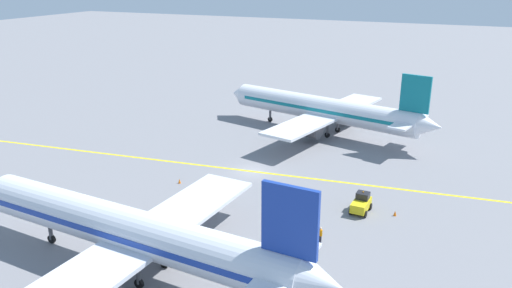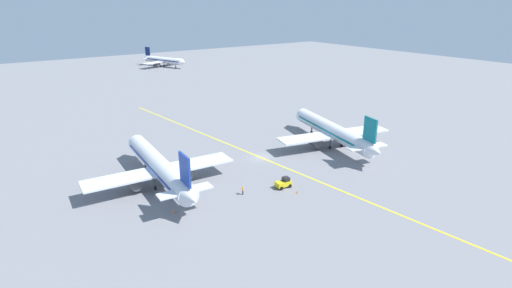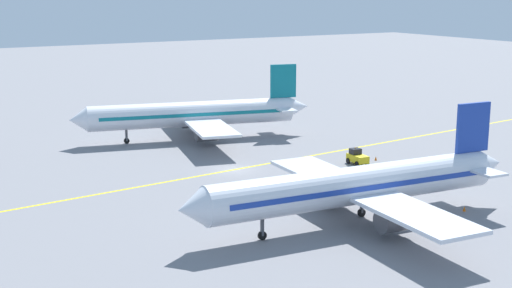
{
  "view_description": "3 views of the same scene",
  "coord_description": "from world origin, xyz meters",
  "px_view_note": "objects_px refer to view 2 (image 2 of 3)",
  "views": [
    {
      "loc": [
        -52.26,
        -23.39,
        23.48
      ],
      "look_at": [
        0.25,
        -0.41,
        3.58
      ],
      "focal_mm": 35.0,
      "sensor_mm": 36.0,
      "label": 1
    },
    {
      "loc": [
        -48.91,
        -66.96,
        32.81
      ],
      "look_at": [
        -2.25,
        -1.21,
        4.05
      ],
      "focal_mm": 28.0,
      "sensor_mm": 36.0,
      "label": 2
    },
    {
      "loc": [
        -74.21,
        40.37,
        21.81
      ],
      "look_at": [
        0.96,
        -3.66,
        2.63
      ],
      "focal_mm": 50.0,
      "sensor_mm": 36.0,
      "label": 3
    }
  ],
  "objects_px": {
    "airplane_adjacent_stand": "(333,131)",
    "baggage_tug_white": "(284,183)",
    "airplane_at_gate": "(159,167)",
    "ground_crew_worker": "(243,190)",
    "traffic_cone_near_nose": "(297,192)",
    "traffic_cone_mid_apron": "(175,211)",
    "traffic_cone_by_wingtip": "(221,154)",
    "airplane_distant_taxiing": "(163,60)"
  },
  "relations": [
    {
      "from": "baggage_tug_white",
      "to": "traffic_cone_mid_apron",
      "type": "xyz_separation_m",
      "value": [
        -20.72,
        2.85,
        -0.63
      ]
    },
    {
      "from": "airplane_at_gate",
      "to": "ground_crew_worker",
      "type": "height_order",
      "value": "airplane_at_gate"
    },
    {
      "from": "airplane_at_gate",
      "to": "baggage_tug_white",
      "type": "relative_size",
      "value": 11.53
    },
    {
      "from": "airplane_at_gate",
      "to": "airplane_adjacent_stand",
      "type": "bearing_deg",
      "value": -4.62
    },
    {
      "from": "airplane_adjacent_stand",
      "to": "ground_crew_worker",
      "type": "height_order",
      "value": "airplane_adjacent_stand"
    },
    {
      "from": "ground_crew_worker",
      "to": "traffic_cone_by_wingtip",
      "type": "distance_m",
      "value": 20.15
    },
    {
      "from": "baggage_tug_white",
      "to": "ground_crew_worker",
      "type": "relative_size",
      "value": 1.84
    },
    {
      "from": "airplane_at_gate",
      "to": "traffic_cone_near_nose",
      "type": "height_order",
      "value": "airplane_at_gate"
    },
    {
      "from": "airplane_adjacent_stand",
      "to": "traffic_cone_near_nose",
      "type": "distance_m",
      "value": 27.84
    },
    {
      "from": "traffic_cone_by_wingtip",
      "to": "ground_crew_worker",
      "type": "bearing_deg",
      "value": -109.12
    },
    {
      "from": "traffic_cone_near_nose",
      "to": "baggage_tug_white",
      "type": "bearing_deg",
      "value": 97.3
    },
    {
      "from": "ground_crew_worker",
      "to": "airplane_adjacent_stand",
      "type": "bearing_deg",
      "value": 15.82
    },
    {
      "from": "ground_crew_worker",
      "to": "traffic_cone_by_wingtip",
      "type": "xyz_separation_m",
      "value": [
        6.6,
        19.03,
        -0.63
      ]
    },
    {
      "from": "traffic_cone_near_nose",
      "to": "airplane_at_gate",
      "type": "bearing_deg",
      "value": 136.48
    },
    {
      "from": "traffic_cone_mid_apron",
      "to": "ground_crew_worker",
      "type": "bearing_deg",
      "value": -3.82
    },
    {
      "from": "baggage_tug_white",
      "to": "traffic_cone_near_nose",
      "type": "relative_size",
      "value": 5.61
    },
    {
      "from": "airplane_at_gate",
      "to": "traffic_cone_by_wingtip",
      "type": "xyz_separation_m",
      "value": [
        17.05,
        6.57,
        -3.43
      ]
    },
    {
      "from": "airplane_at_gate",
      "to": "traffic_cone_mid_apron",
      "type": "bearing_deg",
      "value": -101.51
    },
    {
      "from": "airplane_at_gate",
      "to": "baggage_tug_white",
      "type": "height_order",
      "value": "airplane_at_gate"
    },
    {
      "from": "traffic_cone_near_nose",
      "to": "traffic_cone_mid_apron",
      "type": "xyz_separation_m",
      "value": [
        -21.15,
        6.24,
        0.0
      ]
    },
    {
      "from": "baggage_tug_white",
      "to": "traffic_cone_mid_apron",
      "type": "relative_size",
      "value": 5.61
    },
    {
      "from": "baggage_tug_white",
      "to": "traffic_cone_by_wingtip",
      "type": "distance_m",
      "value": 21.07
    },
    {
      "from": "airplane_at_gate",
      "to": "traffic_cone_mid_apron",
      "type": "height_order",
      "value": "airplane_at_gate"
    },
    {
      "from": "airplane_at_gate",
      "to": "traffic_cone_mid_apron",
      "type": "distance_m",
      "value": 12.33
    },
    {
      "from": "airplane_adjacent_stand",
      "to": "airplane_distant_taxiing",
      "type": "distance_m",
      "value": 143.01
    },
    {
      "from": "airplane_adjacent_stand",
      "to": "traffic_cone_near_nose",
      "type": "xyz_separation_m",
      "value": [
        -23.57,
        -14.42,
        -3.43
      ]
    },
    {
      "from": "baggage_tug_white",
      "to": "traffic_cone_by_wingtip",
      "type": "height_order",
      "value": "baggage_tug_white"
    },
    {
      "from": "traffic_cone_near_nose",
      "to": "traffic_cone_mid_apron",
      "type": "distance_m",
      "value": 22.05
    },
    {
      "from": "airplane_distant_taxiing",
      "to": "traffic_cone_by_wingtip",
      "type": "bearing_deg",
      "value": -107.88
    },
    {
      "from": "ground_crew_worker",
      "to": "traffic_cone_near_nose",
      "type": "height_order",
      "value": "ground_crew_worker"
    },
    {
      "from": "baggage_tug_white",
      "to": "traffic_cone_mid_apron",
      "type": "height_order",
      "value": "baggage_tug_white"
    },
    {
      "from": "airplane_at_gate",
      "to": "traffic_cone_mid_apron",
      "type": "xyz_separation_m",
      "value": [
        -2.36,
        -11.61,
        -3.43
      ]
    },
    {
      "from": "traffic_cone_near_nose",
      "to": "airplane_adjacent_stand",
      "type": "bearing_deg",
      "value": 31.47
    },
    {
      "from": "airplane_adjacent_stand",
      "to": "baggage_tug_white",
      "type": "xyz_separation_m",
      "value": [
        -24.0,
        -11.03,
        -2.81
      ]
    },
    {
      "from": "airplane_adjacent_stand",
      "to": "traffic_cone_by_wingtip",
      "type": "xyz_separation_m",
      "value": [
        -25.31,
        9.99,
        -3.43
      ]
    },
    {
      "from": "airplane_at_gate",
      "to": "airplane_distant_taxiing",
      "type": "distance_m",
      "value": 150.82
    },
    {
      "from": "traffic_cone_near_nose",
      "to": "airplane_distant_taxiing",
      "type": "bearing_deg",
      "value": 75.36
    },
    {
      "from": "airplane_at_gate",
      "to": "ground_crew_worker",
      "type": "distance_m",
      "value": 16.5
    },
    {
      "from": "airplane_distant_taxiing",
      "to": "traffic_cone_near_nose",
      "type": "height_order",
      "value": "airplane_distant_taxiing"
    },
    {
      "from": "baggage_tug_white",
      "to": "ground_crew_worker",
      "type": "xyz_separation_m",
      "value": [
        -7.9,
        1.99,
        0.01
      ]
    },
    {
      "from": "airplane_at_gate",
      "to": "airplane_adjacent_stand",
      "type": "distance_m",
      "value": 42.49
    },
    {
      "from": "traffic_cone_near_nose",
      "to": "traffic_cone_by_wingtip",
      "type": "relative_size",
      "value": 1.0
    }
  ]
}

